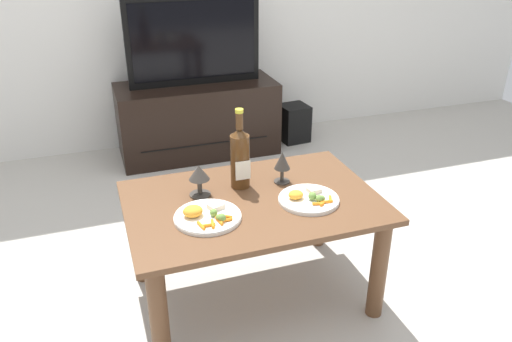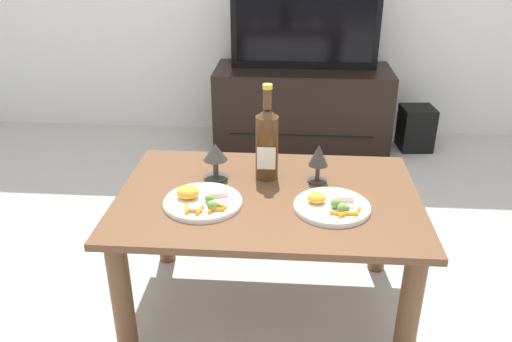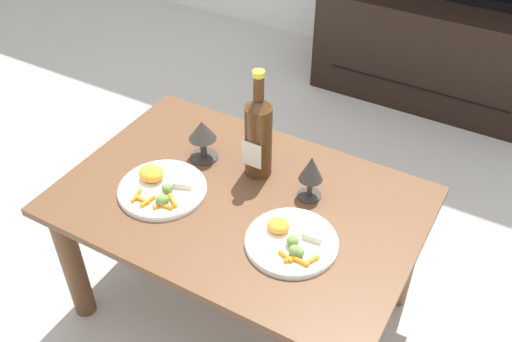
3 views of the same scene
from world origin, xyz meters
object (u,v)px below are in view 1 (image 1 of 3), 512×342
tv_stand (198,119)px  floor_speaker (294,123)px  dinner_plate_left (207,216)px  goblet_right (282,162)px  goblet_left (199,175)px  tv_screen (194,40)px  dinner_plate_right (309,198)px  wine_bottle (240,156)px  dining_table (253,219)px

tv_stand → floor_speaker: bearing=-0.8°
tv_stand → dinner_plate_left: 1.79m
floor_speaker → goblet_right: goblet_right is taller
goblet_left → dinner_plate_left: goblet_left is taller
floor_speaker → goblet_right: 1.75m
tv_screen → dinner_plate_right: tv_screen is taller
tv_screen → dinner_plate_left: bearing=-101.5°
tv_stand → tv_screen: (0.00, -0.00, 0.56)m
floor_speaker → wine_bottle: wine_bottle is taller
floor_speaker → goblet_right: (-0.72, -1.53, 0.45)m
goblet_left → wine_bottle: bearing=7.3°
tv_stand → tv_screen: 0.56m
goblet_right → tv_screen: bearing=91.2°
goblet_right → dinner_plate_left: (-0.39, -0.20, -0.08)m
dinner_plate_left → dinner_plate_right: (0.43, 0.00, -0.00)m
dining_table → goblet_right: goblet_right is taller
floor_speaker → goblet_left: goblet_left is taller
wine_bottle → dinner_plate_right: size_ratio=1.40×
tv_screen → goblet_right: bearing=-88.8°
goblet_left → goblet_right: goblet_right is taller
tv_stand → tv_screen: size_ratio=1.22×
wine_bottle → goblet_left: (-0.18, -0.02, -0.05)m
dining_table → tv_stand: size_ratio=0.93×
goblet_left → dinner_plate_right: bearing=-25.5°
floor_speaker → dining_table: bearing=-124.0°
tv_screen → wine_bottle: bearing=-95.7°
tv_stand → dining_table: bearing=-94.8°
goblet_left → goblet_right: (0.37, 0.00, 0.00)m
tv_screen → goblet_left: tv_screen is taller
tv_stand → wine_bottle: wine_bottle is taller
dinner_plate_right → goblet_left: bearing=154.5°
dining_table → floor_speaker: dining_table is taller
wine_bottle → goblet_left: 0.19m
dining_table → tv_screen: bearing=85.2°
goblet_left → goblet_right: 0.37m
dining_table → tv_screen: 1.71m
dining_table → dinner_plate_right: 0.25m
dinner_plate_right → tv_stand: bearing=92.4°
tv_stand → dinner_plate_left: size_ratio=4.25×
tv_screen → dinner_plate_left: 1.80m
wine_bottle → dinner_plate_right: bearing=-44.2°
tv_stand → dinner_plate_right: 1.76m
tv_stand → dinner_plate_left: (-0.35, -1.74, 0.25)m
wine_bottle → floor_speaker: bearing=59.2°
tv_stand → goblet_right: 1.58m
tv_stand → wine_bottle: size_ratio=3.17×
dining_table → goblet_left: bearing=151.1°
dining_table → tv_stand: tv_stand is taller
dinner_plate_left → wine_bottle: bearing=47.1°
floor_speaker → goblet_left: bearing=-130.9°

